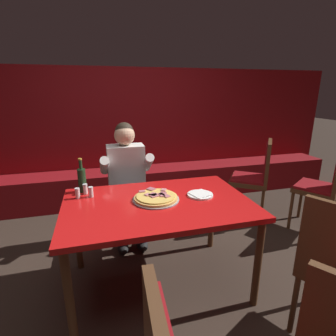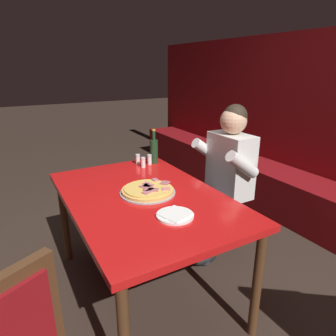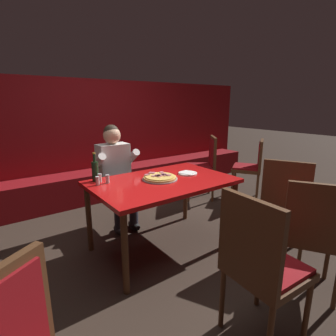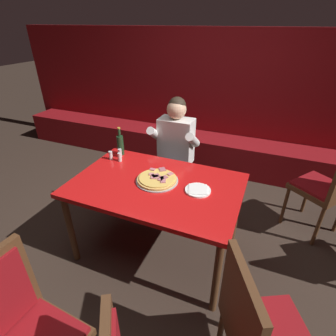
# 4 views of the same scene
# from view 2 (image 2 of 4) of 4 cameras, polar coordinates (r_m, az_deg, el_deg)

# --- Properties ---
(ground_plane) EXTENTS (24.00, 24.00, 0.00)m
(ground_plane) POSITION_cam_2_polar(r_m,az_deg,el_deg) (2.37, -4.24, -22.10)
(ground_plane) COLOR #33261E
(booth_bench) EXTENTS (6.46, 0.48, 0.46)m
(booth_bench) POSITION_cam_2_polar(r_m,az_deg,el_deg) (3.34, 26.05, -6.50)
(booth_bench) COLOR maroon
(booth_bench) RESTS_ON ground_plane
(main_dining_table) EXTENTS (1.43, 0.93, 0.76)m
(main_dining_table) POSITION_cam_2_polar(r_m,az_deg,el_deg) (1.99, -4.72, -7.03)
(main_dining_table) COLOR #4C2D19
(main_dining_table) RESTS_ON ground_plane
(pizza) EXTENTS (0.36, 0.36, 0.05)m
(pizza) POSITION_cam_2_polar(r_m,az_deg,el_deg) (1.97, -3.86, -4.26)
(pizza) COLOR #9E9EA3
(pizza) RESTS_ON main_dining_table
(plate_white_paper) EXTENTS (0.21, 0.21, 0.02)m
(plate_white_paper) POSITION_cam_2_polar(r_m,az_deg,el_deg) (1.68, 1.35, -8.97)
(plate_white_paper) COLOR white
(plate_white_paper) RESTS_ON main_dining_table
(beer_bottle) EXTENTS (0.07, 0.07, 0.29)m
(beer_bottle) POSITION_cam_2_polar(r_m,az_deg,el_deg) (2.55, -2.68, 3.38)
(beer_bottle) COLOR #19381E
(beer_bottle) RESTS_ON main_dining_table
(shaker_oregano) EXTENTS (0.04, 0.04, 0.09)m
(shaker_oregano) POSITION_cam_2_polar(r_m,az_deg,el_deg) (2.53, -3.55, 1.53)
(shaker_oregano) COLOR silver
(shaker_oregano) RESTS_ON main_dining_table
(shaker_parmesan) EXTENTS (0.04, 0.04, 0.09)m
(shaker_parmesan) POSITION_cam_2_polar(r_m,az_deg,el_deg) (2.46, -4.76, 0.98)
(shaker_parmesan) COLOR silver
(shaker_parmesan) RESTS_ON main_dining_table
(shaker_red_pepper_flakes) EXTENTS (0.04, 0.04, 0.09)m
(shaker_red_pepper_flakes) POSITION_cam_2_polar(r_m,az_deg,el_deg) (2.55, -5.77, 1.59)
(shaker_red_pepper_flakes) COLOR silver
(shaker_red_pepper_flakes) RESTS_ON main_dining_table
(diner_seated_blue_shirt) EXTENTS (0.53, 0.53, 1.27)m
(diner_seated_blue_shirt) POSITION_cam_2_polar(r_m,az_deg,el_deg) (2.48, 10.19, -1.38)
(diner_seated_blue_shirt) COLOR black
(diner_seated_blue_shirt) RESTS_ON ground_plane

